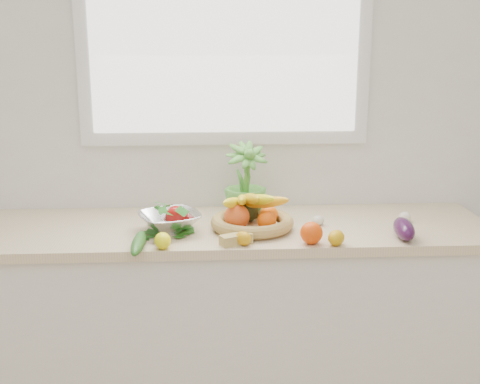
{
  "coord_description": "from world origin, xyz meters",
  "views": [
    {
      "loc": [
        -0.09,
        -0.49,
        1.67
      ],
      "look_at": [
        0.05,
        1.93,
        1.05
      ],
      "focal_mm": 45.0,
      "sensor_mm": 36.0,
      "label": 1
    }
  ],
  "objects": [
    {
      "name": "window_pane",
      "position": [
        0.0,
        2.21,
        1.75
      ],
      "size": [
        1.18,
        0.01,
        0.98
      ],
      "primitive_type": "cube",
      "color": "white",
      "rests_on": "window_frame"
    },
    {
      "name": "apple",
      "position": [
        -0.22,
        1.95,
        0.94
      ],
      "size": [
        0.11,
        0.11,
        0.09
      ],
      "primitive_type": "sphere",
      "rotation": [
        0.0,
        0.0,
        0.38
      ],
      "color": "#AF100E",
      "rests_on": "countertop"
    },
    {
      "name": "eggplant",
      "position": [
        0.69,
        1.74,
        0.94
      ],
      "size": [
        0.09,
        0.2,
        0.08
      ],
      "primitive_type": "ellipsoid",
      "rotation": [
        0.0,
        0.0,
        -0.09
      ],
      "color": "#310E34",
      "rests_on": "countertop"
    },
    {
      "name": "garlic_a",
      "position": [
        0.38,
        1.93,
        0.92
      ],
      "size": [
        0.05,
        0.05,
        0.04
      ],
      "primitive_type": "ellipsoid",
      "rotation": [
        0.0,
        0.0,
        0.1
      ],
      "color": "silver",
      "rests_on": "countertop"
    },
    {
      "name": "radish",
      "position": [
        -0.28,
        1.73,
        0.92
      ],
      "size": [
        0.03,
        0.03,
        0.03
      ],
      "primitive_type": "sphere",
      "rotation": [
        0.0,
        0.0,
        -0.01
      ],
      "color": "#CA1944",
      "rests_on": "countertop"
    },
    {
      "name": "window_frame",
      "position": [
        0.0,
        2.23,
        1.75
      ],
      "size": [
        1.3,
        0.03,
        1.1
      ],
      "primitive_type": "cube",
      "color": "white",
      "rests_on": "back_wall"
    },
    {
      "name": "lemon_a",
      "position": [
        -0.26,
        1.67,
        0.93
      ],
      "size": [
        0.08,
        0.09,
        0.06
      ],
      "primitive_type": "ellipsoid",
      "rotation": [
        0.0,
        0.0,
        0.17
      ],
      "color": "#FFF90D",
      "rests_on": "countertop"
    },
    {
      "name": "colander_with_spinach",
      "position": [
        -0.24,
        1.88,
        0.96
      ],
      "size": [
        0.32,
        0.32,
        0.13
      ],
      "color": "silver",
      "rests_on": "countertop"
    },
    {
      "name": "cucumber",
      "position": [
        -0.35,
        1.67,
        0.92
      ],
      "size": [
        0.05,
        0.26,
        0.05
      ],
      "primitive_type": "ellipsoid",
      "rotation": [
        0.0,
        0.0,
        -0.02
      ],
      "color": "#205C1B",
      "rests_on": "countertop"
    },
    {
      "name": "garlic_c",
      "position": [
        0.18,
        1.86,
        0.92
      ],
      "size": [
        0.06,
        0.06,
        0.04
      ],
      "primitive_type": "ellipsoid",
      "rotation": [
        0.0,
        0.0,
        0.12
      ],
      "color": "silver",
      "rests_on": "countertop"
    },
    {
      "name": "potted_herb",
      "position": [
        0.08,
        2.06,
        1.06
      ],
      "size": [
        0.23,
        0.23,
        0.34
      ],
      "primitive_type": "imported",
      "rotation": [
        0.0,
        0.0,
        0.24
      ],
      "color": "#519C39",
      "rests_on": "countertop"
    },
    {
      "name": "back_wall",
      "position": [
        0.0,
        2.25,
        1.35
      ],
      "size": [
        4.5,
        0.02,
        2.7
      ],
      "primitive_type": "cube",
      "color": "white",
      "rests_on": "ground"
    },
    {
      "name": "orange_loose",
      "position": [
        0.31,
        1.69,
        0.94
      ],
      "size": [
        0.11,
        0.11,
        0.09
      ],
      "primitive_type": "sphere",
      "rotation": [
        0.0,
        0.0,
        0.29
      ],
      "color": "#E64507",
      "rests_on": "countertop"
    },
    {
      "name": "garlic_b",
      "position": [
        0.77,
        1.96,
        0.92
      ],
      "size": [
        0.06,
        0.06,
        0.04
      ],
      "primitive_type": "ellipsoid",
      "rotation": [
        0.0,
        0.0,
        -0.22
      ],
      "color": "white",
      "rests_on": "countertop"
    },
    {
      "name": "lemon_c",
      "position": [
        0.05,
        1.69,
        0.93
      ],
      "size": [
        0.09,
        0.09,
        0.05
      ],
      "primitive_type": "ellipsoid",
      "rotation": [
        0.0,
        0.0,
        0.74
      ],
      "color": "#D1910B",
      "rests_on": "countertop"
    },
    {
      "name": "countertop",
      "position": [
        0.0,
        1.95,
        0.88
      ],
      "size": [
        2.24,
        0.62,
        0.04
      ],
      "primitive_type": "cube",
      "color": "beige",
      "rests_on": "counter_cabinet"
    },
    {
      "name": "counter_cabinet",
      "position": [
        0.0,
        1.95,
        0.43
      ],
      "size": [
        2.2,
        0.58,
        0.86
      ],
      "primitive_type": "cube",
      "color": "silver",
      "rests_on": "ground"
    },
    {
      "name": "fruit_basket",
      "position": [
        0.1,
        1.89,
        0.95
      ],
      "size": [
        0.42,
        0.42,
        0.18
      ],
      "color": "tan",
      "rests_on": "countertop"
    },
    {
      "name": "lemon_b",
      "position": [
        0.4,
        1.67,
        0.93
      ],
      "size": [
        0.09,
        0.1,
        0.06
      ],
      "primitive_type": "ellipsoid",
      "rotation": [
        0.0,
        0.0,
        -0.57
      ],
      "color": "#D39B0B",
      "rests_on": "countertop"
    },
    {
      "name": "ginger",
      "position": [
        0.02,
        1.7,
        0.92
      ],
      "size": [
        0.13,
        0.1,
        0.04
      ],
      "primitive_type": "cube",
      "rotation": [
        0.0,
        0.0,
        0.44
      ],
      "color": "tan",
      "rests_on": "countertop"
    }
  ]
}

